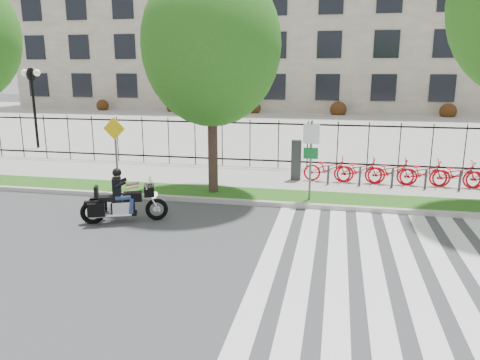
# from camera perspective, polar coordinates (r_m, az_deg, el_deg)

# --- Properties ---
(ground) EXTENTS (120.00, 120.00, 0.00)m
(ground) POSITION_cam_1_polar(r_m,az_deg,el_deg) (11.33, -7.48, -8.52)
(ground) COLOR #3D3E40
(ground) RESTS_ON ground
(curb) EXTENTS (60.00, 0.20, 0.15)m
(curb) POSITION_cam_1_polar(r_m,az_deg,el_deg) (15.03, -2.38, -2.56)
(curb) COLOR #A8A49E
(curb) RESTS_ON ground
(grass_verge) EXTENTS (60.00, 1.50, 0.15)m
(grass_verge) POSITION_cam_1_polar(r_m,az_deg,el_deg) (15.82, -1.63, -1.73)
(grass_verge) COLOR #1E5515
(grass_verge) RESTS_ON ground
(sidewalk) EXTENTS (60.00, 3.50, 0.15)m
(sidewalk) POSITION_cam_1_polar(r_m,az_deg,el_deg) (18.19, 0.19, 0.29)
(sidewalk) COLOR gray
(sidewalk) RESTS_ON ground
(plaza) EXTENTS (80.00, 34.00, 0.10)m
(plaza) POSITION_cam_1_polar(r_m,az_deg,el_deg) (35.33, 5.96, 6.62)
(plaza) COLOR gray
(plaza) RESTS_ON ground
(crosswalk_stripes) EXTENTS (5.70, 8.00, 0.01)m
(crosswalk_stripes) POSITION_cam_1_polar(r_m,az_deg,el_deg) (10.83, 17.82, -10.12)
(crosswalk_stripes) COLOR silver
(crosswalk_stripes) RESTS_ON ground
(iron_fence) EXTENTS (30.00, 0.06, 2.00)m
(iron_fence) POSITION_cam_1_polar(r_m,az_deg,el_deg) (19.67, 1.22, 4.49)
(iron_fence) COLOR black
(iron_fence) RESTS_ON sidewalk
(office_building) EXTENTS (60.00, 21.90, 20.15)m
(office_building) POSITION_cam_1_polar(r_m,az_deg,el_deg) (55.23, 8.50, 19.31)
(office_building) COLOR gray
(office_building) RESTS_ON ground
(lamp_post_left) EXTENTS (1.06, 0.70, 4.25)m
(lamp_post_left) POSITION_cam_1_polar(r_m,az_deg,el_deg) (26.88, -23.99, 10.17)
(lamp_post_left) COLOR black
(lamp_post_left) RESTS_ON ground
(street_tree_1) EXTENTS (4.46, 4.46, 7.34)m
(street_tree_1) POSITION_cam_1_polar(r_m,az_deg,el_deg) (15.40, -3.51, 16.04)
(street_tree_1) COLOR #31221A
(street_tree_1) RESTS_ON grass_verge
(bike_share_station) EXTENTS (9.98, 0.86, 1.50)m
(bike_share_station) POSITION_cam_1_polar(r_m,az_deg,el_deg) (17.82, 22.97, 0.77)
(bike_share_station) COLOR #2D2D33
(bike_share_station) RESTS_ON sidewalk
(sign_pole_regulatory) EXTENTS (0.50, 0.09, 2.50)m
(sign_pole_regulatory) POSITION_cam_1_polar(r_m,az_deg,el_deg) (14.71, 8.64, 3.60)
(sign_pole_regulatory) COLOR #59595B
(sign_pole_regulatory) RESTS_ON grass_verge
(sign_pole_warning) EXTENTS (0.78, 0.09, 2.49)m
(sign_pole_warning) POSITION_cam_1_polar(r_m,az_deg,el_deg) (16.42, -14.95, 4.33)
(sign_pole_warning) COLOR #59595B
(sign_pole_warning) RESTS_ON grass_verge
(motorcycle_rider) EXTENTS (2.29, 1.24, 1.87)m
(motorcycle_rider) POSITION_cam_1_polar(r_m,az_deg,el_deg) (13.48, -14.01, -2.44)
(motorcycle_rider) COLOR black
(motorcycle_rider) RESTS_ON ground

